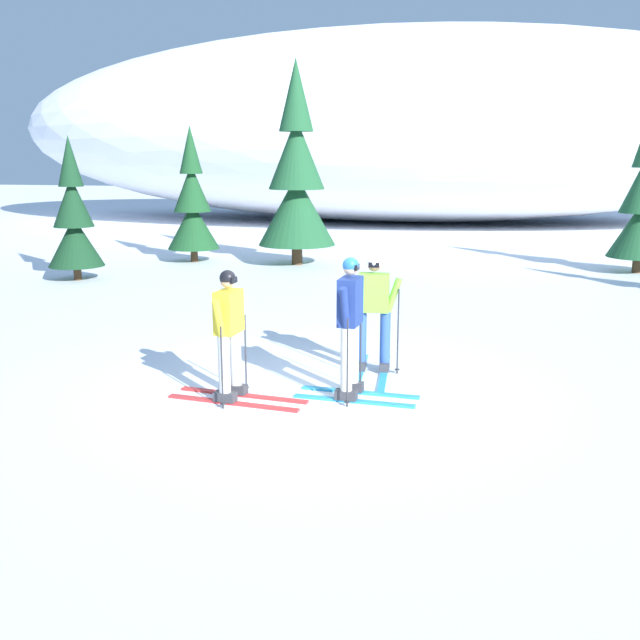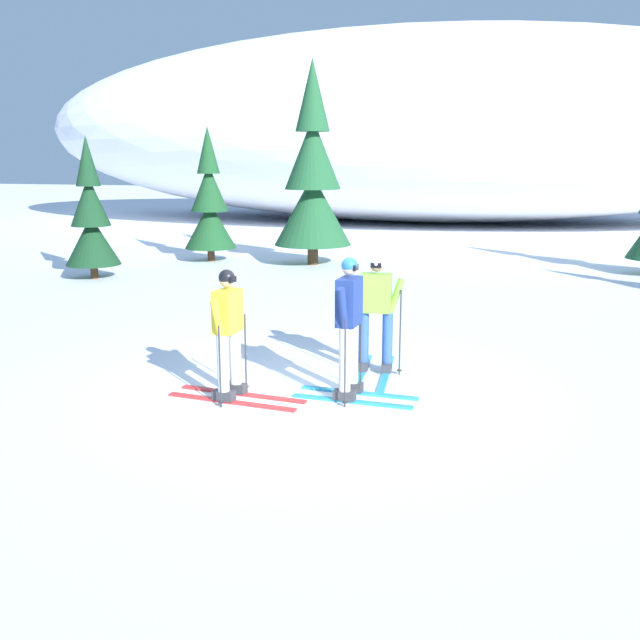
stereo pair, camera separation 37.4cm
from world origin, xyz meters
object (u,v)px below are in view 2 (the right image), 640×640
Objects in this scene: pine_tree_center at (313,181)px; pine_tree_center_left at (210,206)px; skier_yellow_jacket at (229,333)px; skier_lime_jacket at (376,312)px; skier_navy_jacket at (349,324)px; pine_tree_far_left at (91,220)px.

pine_tree_center_left is at bearing -177.22° from pine_tree_center.
skier_yellow_jacket is 2.28m from skier_lime_jacket.
pine_tree_center_left reaches higher than skier_yellow_jacket.
skier_lime_jacket is 10.88m from pine_tree_center.
pine_tree_center is at bearing 100.73° from skier_yellow_jacket.
skier_navy_jacket is 0.52× the size of pine_tree_far_left.
pine_tree_center_left is 3.19m from pine_tree_center.
pine_tree_center reaches higher than skier_lime_jacket.
skier_navy_jacket is 1.22m from skier_lime_jacket.
skier_navy_jacket is 11.24m from pine_tree_far_left.
pine_tree_center reaches higher than pine_tree_center_left.
pine_tree_far_left reaches higher than skier_navy_jacket.
pine_tree_center is at bearing 108.11° from skier_navy_jacket.
skier_lime_jacket is at bearing 46.18° from skier_yellow_jacket.
skier_yellow_jacket is 0.99× the size of skier_navy_jacket.
skier_lime_jacket is 0.47× the size of pine_tree_center_left.
skier_navy_jacket is (1.47, 0.43, 0.11)m from skier_yellow_jacket.
skier_navy_jacket is 1.00× the size of skier_lime_jacket.
pine_tree_far_left is 0.63× the size of pine_tree_center.
skier_yellow_jacket is at bearing -65.32° from pine_tree_center_left.
pine_tree_far_left is at bearing -140.68° from pine_tree_center.
skier_yellow_jacket is 0.32× the size of pine_tree_center.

